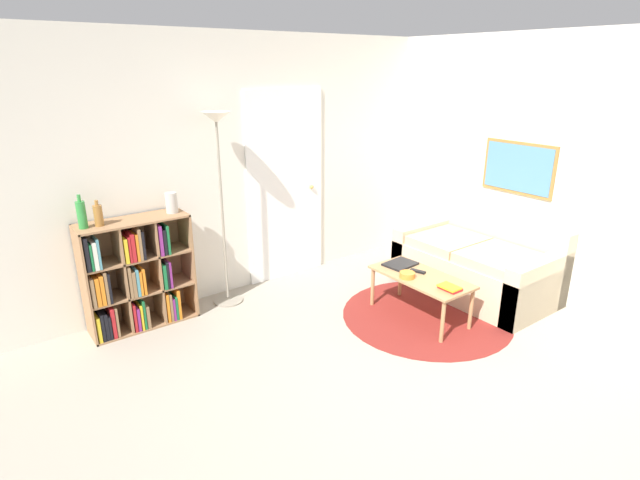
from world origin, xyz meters
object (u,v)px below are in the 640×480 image
laptop (400,264)px  bottle_left (82,214)px  couch (479,265)px  vase_on_shelf (171,203)px  bottle_middle (98,215)px  coffee_table (421,280)px  bookshelf (134,277)px  bowl (407,275)px  floor_lamp (218,156)px

laptop → bottle_left: bottle_left is taller
bottle_left → couch: bearing=-21.7°
bottle_left → vase_on_shelf: 0.76m
couch → bottle_middle: bottle_middle is taller
couch → coffee_table: size_ratio=1.61×
couch → bottle_left: bottle_left is taller
bottle_left → vase_on_shelf: bottle_left is taller
couch → laptop: bearing=163.4°
vase_on_shelf → bookshelf: bearing=-179.8°
couch → vase_on_shelf: (-2.73, 1.40, 0.82)m
laptop → bottle_middle: bearing=155.7°
bottle_left → bowl: bearing=-29.7°
floor_lamp → laptop: size_ratio=5.85×
bookshelf → bottle_left: size_ratio=3.57×
floor_lamp → bottle_left: size_ratio=6.65×
bowl → bottle_left: size_ratio=0.50×
coffee_table → vase_on_shelf: size_ratio=5.19×
laptop → bowl: size_ratio=2.27×
coffee_table → bottle_middle: size_ratio=4.40×
coffee_table → bottle_left: 3.01m
coffee_table → bottle_left: bearing=150.8°
couch → bowl: bearing=179.3°
bookshelf → bottle_middle: 0.66m
floor_lamp → vase_on_shelf: bearing=174.8°
couch → bowl: 1.08m
bookshelf → coffee_table: bearing=-33.0°
floor_lamp → laptop: floor_lamp is taller
bowl → bottle_left: 2.86m
floor_lamp → bottle_left: floor_lamp is taller
bookshelf → coffee_table: bookshelf is taller
bookshelf → bottle_middle: size_ratio=4.61×
coffee_table → bowl: 0.16m
floor_lamp → bowl: size_ratio=13.25×
coffee_table → laptop: bearing=83.5°
coffee_table → laptop: (0.03, 0.31, 0.06)m
bookshelf → couch: bearing=-23.9°
bottle_middle → laptop: bearing=-24.3°
laptop → bottle_left: bearing=156.6°
laptop → bottle_left: 2.90m
bookshelf → laptop: (2.24, -1.12, -0.05)m
floor_lamp → bowl: (1.18, -1.34, -1.04)m
bowl → couch: bearing=-0.7°
floor_lamp → bookshelf: bearing=177.4°
coffee_table → bottle_middle: bottle_middle is taller
bookshelf → vase_on_shelf: 0.75m
bottle_middle → vase_on_shelf: bearing=1.6°
bookshelf → coffee_table: size_ratio=1.05×
floor_lamp → coffee_table: 2.21m
coffee_table → vase_on_shelf: vase_on_shelf is taller
bookshelf → floor_lamp: 1.34m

